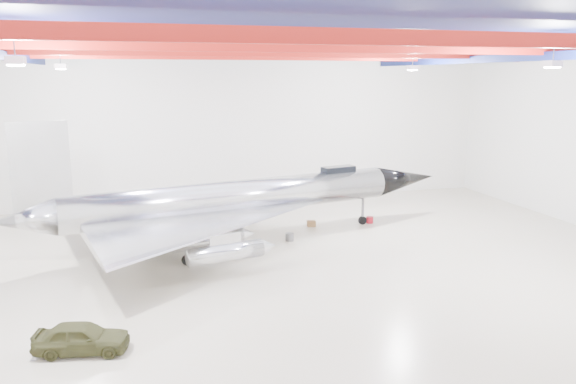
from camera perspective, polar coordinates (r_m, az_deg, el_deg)
name	(u,v)px	position (r m, az deg, el deg)	size (l,w,h in m)	color
floor	(278,265)	(28.03, -1.00, -7.48)	(40.00, 40.00, 0.00)	#BCB396
wall_back	(227,128)	(41.33, -6.23, 6.51)	(40.00, 40.00, 0.00)	silver
ceiling	(277,36)	(26.52, -1.09, 15.58)	(40.00, 40.00, 0.00)	#0A0F38
ceiling_structure	(277,51)	(26.48, -1.08, 14.12)	(39.50, 29.50, 1.08)	maroon
jet_aircraft	(237,202)	(31.20, -5.19, -1.01)	(26.11, 17.94, 7.19)	silver
jeep	(82,338)	(20.82, -20.23, -13.70)	(1.27, 3.16, 1.08)	#3A3B1D
crate_ply	(202,246)	(30.91, -8.73, -5.45)	(0.46, 0.37, 0.32)	olive
toolbox_red	(183,221)	(36.46, -10.67, -2.88)	(0.42, 0.34, 0.29)	maroon
engine_drum	(290,237)	(32.03, 0.17, -4.59)	(0.48, 0.48, 0.43)	#59595B
parts_bin	(311,224)	(35.03, 2.39, -3.22)	(0.51, 0.41, 0.36)	olive
crate_small	(122,234)	(34.31, -16.47, -4.10)	(0.40, 0.32, 0.28)	#59595B
tool_chest	(370,220)	(36.18, 8.30, -2.81)	(0.45, 0.45, 0.41)	maroon
oil_barrel	(212,246)	(30.57, -7.71, -5.49)	(0.63, 0.50, 0.44)	olive
spares_box	(253,219)	(36.22, -3.59, -2.71)	(0.44, 0.44, 0.40)	#59595B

